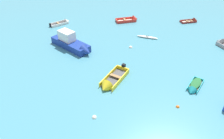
# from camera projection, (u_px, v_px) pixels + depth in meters

# --- Properties ---
(rowboat_white_cluster_outer) EXTENTS (3.47, 2.28, 1.01)m
(rowboat_white_cluster_outer) POSITION_uv_depth(u_px,v_px,m) (64.00, 22.00, 34.43)
(rowboat_white_cluster_outer) COLOR #4C4C51
(rowboat_white_cluster_outer) RESTS_ON ground_plane
(rowboat_yellow_far_left) EXTENTS (4.04, 4.14, 1.41)m
(rowboat_yellow_far_left) POSITION_uv_depth(u_px,v_px,m) (110.00, 83.00, 21.31)
(rowboat_yellow_far_left) COLOR #4C4C51
(rowboat_yellow_far_left) RESTS_ON ground_plane
(rowboat_turquoise_midfield_right) EXTENTS (2.81, 2.61, 0.96)m
(rowboat_turquoise_midfield_right) POSITION_uv_depth(u_px,v_px,m) (194.00, 87.00, 20.82)
(rowboat_turquoise_midfield_right) COLOR #4C4C51
(rowboat_turquoise_midfield_right) RESTS_ON ground_plane
(rowboat_maroon_distant_center) EXTENTS (2.99, 1.11, 0.97)m
(rowboat_maroon_distant_center) POSITION_uv_depth(u_px,v_px,m) (193.00, 21.00, 35.08)
(rowboat_maroon_distant_center) COLOR beige
(rowboat_maroon_distant_center) RESTS_ON ground_plane
(rowboat_red_center) EXTENTS (3.77, 1.44, 1.27)m
(rowboat_red_center) POSITION_uv_depth(u_px,v_px,m) (131.00, 20.00, 35.33)
(rowboat_red_center) COLOR beige
(rowboat_red_center) RESTS_ON ground_plane
(motor_launch_deep_blue_far_right) EXTENTS (5.23, 6.45, 2.45)m
(motor_launch_deep_blue_far_right) POSITION_uv_depth(u_px,v_px,m) (72.00, 43.00, 27.31)
(motor_launch_deep_blue_far_right) COLOR navy
(motor_launch_deep_blue_far_right) RESTS_ON ground_plane
(kayak_white_foreground_center) EXTENTS (2.84, 2.07, 0.29)m
(kayak_white_foreground_center) POSITION_uv_depth(u_px,v_px,m) (147.00, 37.00, 30.10)
(kayak_white_foreground_center) COLOR white
(kayak_white_foreground_center) RESTS_ON ground_plane
(mooring_buoy_central) EXTENTS (0.33, 0.33, 0.33)m
(mooring_buoy_central) POSITION_uv_depth(u_px,v_px,m) (178.00, 107.00, 18.87)
(mooring_buoy_central) COLOR orange
(mooring_buoy_central) RESTS_ON ground_plane
(mooring_buoy_near_foreground) EXTENTS (0.48, 0.48, 0.48)m
(mooring_buoy_near_foreground) POSITION_uv_depth(u_px,v_px,m) (131.00, 48.00, 27.85)
(mooring_buoy_near_foreground) COLOR silver
(mooring_buoy_near_foreground) RESTS_ON ground_plane
(mooring_buoy_trailing) EXTENTS (0.41, 0.41, 0.41)m
(mooring_buoy_trailing) POSITION_uv_depth(u_px,v_px,m) (94.00, 117.00, 17.85)
(mooring_buoy_trailing) COLOR silver
(mooring_buoy_trailing) RESTS_ON ground_plane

